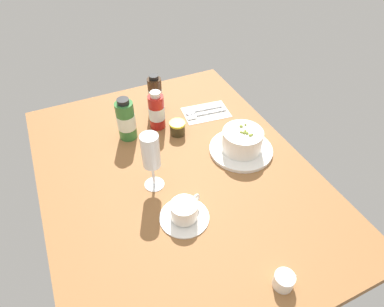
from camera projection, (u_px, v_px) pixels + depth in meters
ground_plane at (176, 175)px, 108.86cm from camera, size 110.00×84.00×3.00cm
porridge_bowl at (241, 142)px, 112.68cm from camera, size 21.78×21.78×9.30cm
cutlery_setting at (205, 112)px, 131.47cm from camera, size 13.77×18.97×0.90cm
coffee_cup at (184, 212)px, 92.89cm from camera, size 14.22×14.22×6.05cm
creamer_jug at (284, 280)px, 78.86cm from camera, size 4.99×5.99×4.72cm
wine_glass at (151, 154)px, 94.87cm from camera, size 6.22×6.22×19.78cm
jam_jar at (177, 128)px, 120.51cm from camera, size 5.78×5.78×5.02cm
sauce_bottle_brown at (155, 94)px, 128.70cm from camera, size 5.48×5.48×15.18cm
sauce_bottle_red at (157, 111)px, 120.71cm from camera, size 5.87×5.87×15.03cm
sauce_bottle_green at (126, 120)px, 115.93cm from camera, size 6.46×6.46×16.11cm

